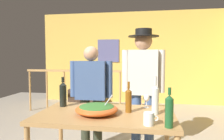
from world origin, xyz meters
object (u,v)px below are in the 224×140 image
at_px(framed_picture, 108,51).
at_px(wine_bottle_amber, 129,100).
at_px(salad_bowl, 97,109).
at_px(mug_white, 149,119).
at_px(tv_console, 85,96).
at_px(wine_glass, 146,99).
at_px(person_standing_right, 143,80).
at_px(stair_railing, 100,86).
at_px(wine_bottle_clear, 155,99).
at_px(wine_bottle_green, 169,111).
at_px(serving_table, 106,120).
at_px(wine_bottle_dark, 63,94).
at_px(person_standing_left, 91,90).
at_px(flat_screen_tv, 84,80).

distance_m(framed_picture, wine_bottle_amber, 4.06).
height_order(salad_bowl, wine_bottle_amber, wine_bottle_amber).
distance_m(salad_bowl, mug_white, 0.56).
xyz_separation_m(tv_console, mug_white, (1.77, -3.98, 0.64)).
height_order(wine_bottle_amber, mug_white, wine_bottle_amber).
distance_m(framed_picture, wine_glass, 3.90).
relative_size(wine_bottle_amber, person_standing_right, 0.18).
relative_size(salad_bowl, wine_glass, 2.85).
bearing_deg(framed_picture, salad_bowl, -81.36).
relative_size(stair_railing, salad_bowl, 6.67).
relative_size(mug_white, person_standing_right, 0.07).
height_order(tv_console, wine_bottle_clear, wine_bottle_clear).
relative_size(wine_bottle_green, wine_bottle_amber, 1.03).
bearing_deg(serving_table, salad_bowl, -148.43).
bearing_deg(mug_white, tv_console, 114.01).
bearing_deg(stair_railing, wine_bottle_clear, -66.38).
relative_size(wine_glass, wine_bottle_dark, 0.44).
distance_m(salad_bowl, person_standing_left, 0.89).
height_order(flat_screen_tv, person_standing_left, person_standing_left).
bearing_deg(wine_bottle_amber, flat_screen_tv, 113.67).
height_order(serving_table, wine_bottle_clear, wine_bottle_clear).
relative_size(framed_picture, flat_screen_tv, 1.19).
xyz_separation_m(wine_glass, mug_white, (0.02, -0.58, -0.05)).
distance_m(serving_table, person_standing_right, 0.93).
distance_m(flat_screen_tv, wine_bottle_dark, 3.56).
bearing_deg(salad_bowl, mug_white, -26.06).
relative_size(salad_bowl, wine_bottle_amber, 1.35).
distance_m(tv_console, wine_bottle_clear, 4.15).
height_order(wine_bottle_clear, wine_bottle_amber, wine_bottle_clear).
bearing_deg(wine_glass, wine_bottle_green, -73.96).
height_order(flat_screen_tv, serving_table, flat_screen_tv).
bearing_deg(person_standing_right, wine_bottle_green, 102.51).
distance_m(tv_console, flat_screen_tv, 0.47).
bearing_deg(wine_bottle_dark, stair_railing, 92.73).
distance_m(wine_bottle_clear, wine_bottle_green, 0.37).
distance_m(serving_table, wine_glass, 0.53).
bearing_deg(wine_bottle_green, wine_bottle_dark, 155.11).
xyz_separation_m(salad_bowl, person_standing_left, (-0.28, 0.84, 0.04)).
bearing_deg(stair_railing, framed_picture, 91.74).
bearing_deg(tv_console, person_standing_right, -59.31).
xyz_separation_m(flat_screen_tv, wine_glass, (1.75, -3.37, 0.22)).
relative_size(stair_railing, wine_bottle_clear, 7.55).
distance_m(stair_railing, mug_white, 3.14).
distance_m(tv_console, person_standing_left, 3.12).
xyz_separation_m(tv_console, person_standing_right, (1.71, -2.89, 0.84)).
bearing_deg(tv_console, flat_screen_tv, -90.00).
bearing_deg(serving_table, person_standing_right, 65.29).
bearing_deg(serving_table, wine_glass, 34.87).
distance_m(serving_table, wine_bottle_dark, 0.61).
height_order(tv_console, serving_table, serving_table).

